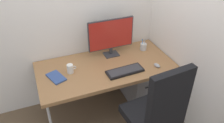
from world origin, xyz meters
TOP-DOWN VIEW (x-y plane):
  - ground_plane at (0.00, 0.00)m, footprint 8.00×8.00m
  - wall_side_right at (0.85, -0.24)m, footprint 0.04×2.46m
  - desk at (0.00, 0.00)m, footprint 1.65×0.82m
  - office_chair at (0.23, -0.82)m, footprint 0.55×0.56m
  - filing_cabinet at (0.54, 0.02)m, footprint 0.43×0.55m
  - monitor at (0.15, 0.22)m, footprint 0.59×0.15m
  - keyboard at (0.16, -0.20)m, footprint 0.44×0.18m
  - mouse at (0.56, -0.25)m, footprint 0.07×0.10m
  - pen_holder at (0.60, 0.17)m, footprint 0.08×0.08m
  - notebook at (-0.61, -0.02)m, footprint 0.21×0.27m
  - coffee_mug at (-0.43, 0.02)m, footprint 0.11×0.07m

SIDE VIEW (x-z plane):
  - ground_plane at x=0.00m, z-range 0.00..0.00m
  - filing_cabinet at x=0.54m, z-range 0.00..0.59m
  - office_chair at x=0.23m, z-range 0.03..1.22m
  - desk at x=0.00m, z-range 0.32..1.02m
  - notebook at x=-0.61m, z-range 0.70..0.72m
  - keyboard at x=0.16m, z-range 0.70..0.73m
  - mouse at x=0.56m, z-range 0.70..0.74m
  - pen_holder at x=0.60m, z-range 0.67..0.83m
  - coffee_mug at x=-0.43m, z-range 0.70..0.81m
  - monitor at x=0.15m, z-range 0.73..1.23m
  - wall_side_right at x=0.85m, z-range 0.00..2.80m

